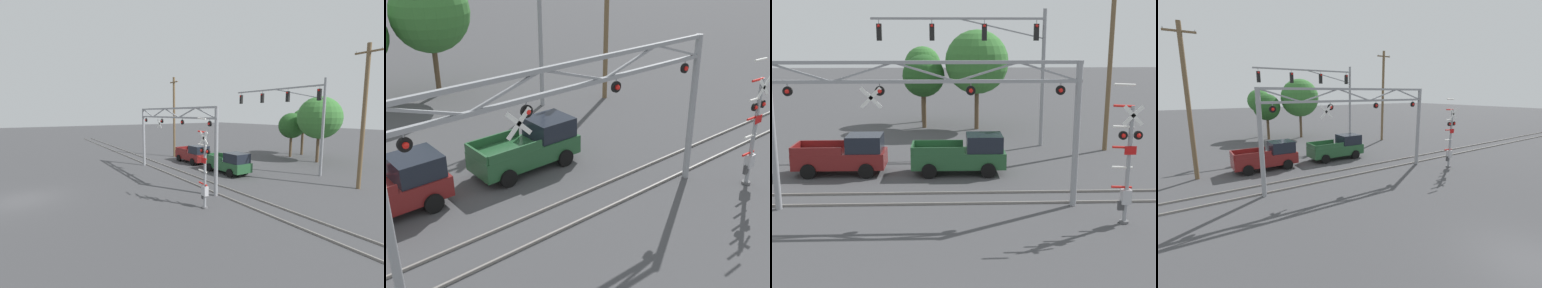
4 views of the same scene
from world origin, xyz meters
TOP-DOWN VIEW (x-y plane):
  - rail_track_near at (0.00, 11.32)m, footprint 80.00×0.08m
  - rail_track_far at (0.00, 12.76)m, footprint 80.00×0.08m
  - crossing_gantry at (-0.01, 11.04)m, footprint 12.48×0.29m
  - crossing_signal_mast at (7.52, 9.05)m, footprint 1.18×0.35m
  - traffic_signal_span at (4.10, 22.30)m, footprint 10.78×0.39m
  - pickup_truck_lead at (1.71, 16.09)m, footprint 4.78×2.08m
  - pickup_truck_following at (-4.37, 16.24)m, footprint 4.63×2.08m
  - utility_pole_right at (10.66, 20.89)m, footprint 1.80×0.28m
  - background_tree_far_left_verge at (3.11, 28.15)m, footprint 4.74×4.74m

SIDE VIEW (x-z plane):
  - rail_track_near at x=0.00m, z-range 0.00..0.10m
  - rail_track_far at x=0.00m, z-range 0.00..0.10m
  - pickup_truck_following at x=-4.37m, z-range -0.04..2.00m
  - pickup_truck_lead at x=1.71m, z-range -0.04..2.01m
  - crossing_signal_mast at x=7.52m, z-range -0.48..4.85m
  - crossing_gantry at x=-0.01m, z-range 1.08..7.12m
  - background_tree_far_left_verge at x=3.11m, z-range 1.34..8.78m
  - utility_pole_right at x=10.66m, z-range 0.15..10.59m
  - traffic_signal_span at x=4.10m, z-range 1.74..10.33m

